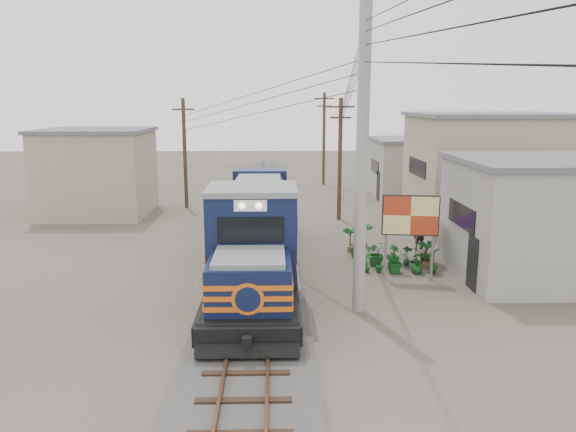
{
  "coord_description": "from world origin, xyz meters",
  "views": [
    {
      "loc": [
        0.73,
        -18.12,
        6.85
      ],
      "look_at": [
        1.28,
        4.4,
        2.2
      ],
      "focal_mm": 35.0,
      "sensor_mm": 36.0,
      "label": 1
    }
  ],
  "objects_px": {
    "locomotive": "(256,232)",
    "billboard": "(410,218)",
    "market_umbrella": "(417,218)",
    "vendor": "(419,230)"
  },
  "relations": [
    {
      "from": "locomotive",
      "to": "billboard",
      "type": "distance_m",
      "value": 6.03
    },
    {
      "from": "vendor",
      "to": "billboard",
      "type": "bearing_deg",
      "value": 40.83
    },
    {
      "from": "locomotive",
      "to": "vendor",
      "type": "height_order",
      "value": "locomotive"
    },
    {
      "from": "billboard",
      "to": "vendor",
      "type": "relative_size",
      "value": 1.82
    },
    {
      "from": "market_umbrella",
      "to": "vendor",
      "type": "height_order",
      "value": "market_umbrella"
    },
    {
      "from": "market_umbrella",
      "to": "vendor",
      "type": "relative_size",
      "value": 1.46
    },
    {
      "from": "locomotive",
      "to": "market_umbrella",
      "type": "relative_size",
      "value": 6.01
    },
    {
      "from": "locomotive",
      "to": "market_umbrella",
      "type": "xyz_separation_m",
      "value": [
        6.77,
        1.39,
        0.24
      ]
    },
    {
      "from": "billboard",
      "to": "locomotive",
      "type": "bearing_deg",
      "value": -179.54
    },
    {
      "from": "locomotive",
      "to": "billboard",
      "type": "bearing_deg",
      "value": -8.33
    }
  ]
}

